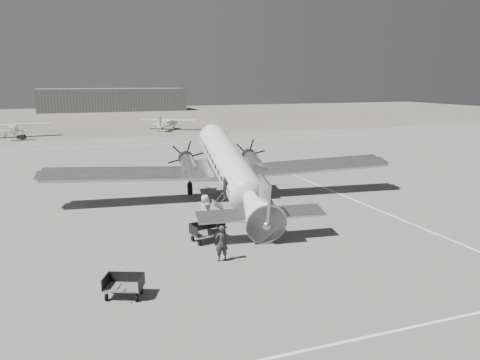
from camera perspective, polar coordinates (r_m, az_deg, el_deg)
name	(u,v)px	position (r m, az deg, el deg)	size (l,w,h in m)	color
ground	(214,227)	(29.10, -3.22, -5.77)	(260.00, 260.00, 0.00)	slate
taxi_line_near	(333,345)	(17.32, 11.26, -19.07)	(60.00, 0.15, 0.01)	white
taxi_line_right	(376,209)	(34.39, 16.30, -3.43)	(0.15, 80.00, 0.01)	white
taxi_line_horizon	(130,145)	(67.59, -13.21, 4.16)	(90.00, 0.15, 0.01)	white
grass_infield	(102,117)	(122.12, -16.48, 7.36)	(260.00, 90.00, 0.01)	#676357
hangar_main	(112,100)	(147.21, -15.28, 9.43)	(42.00, 14.00, 6.60)	slate
dc3_airliner	(230,170)	(33.86, -1.17, 1.28)	(27.05, 18.77, 5.15)	silver
light_plane_left	(14,130)	(82.80, -25.82, 5.51)	(11.68, 9.47, 2.42)	silver
light_plane_right	(169,124)	(87.35, -8.71, 6.77)	(10.63, 8.62, 2.21)	silver
baggage_cart_near	(207,232)	(26.53, -4.01, -6.36)	(1.87, 1.32, 1.06)	#5C5C5C
baggage_cart_far	(124,286)	(20.58, -13.98, -12.49)	(1.66, 1.17, 0.94)	#5C5C5C
ground_crew	(222,243)	(23.59, -2.27, -7.70)	(0.68, 0.44, 1.85)	#2C2C2C
ramp_agent	(208,216)	(28.37, -3.91, -4.42)	(0.84, 0.66, 1.74)	beige
passenger	(205,210)	(29.32, -4.26, -3.66)	(0.95, 0.62, 1.95)	beige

